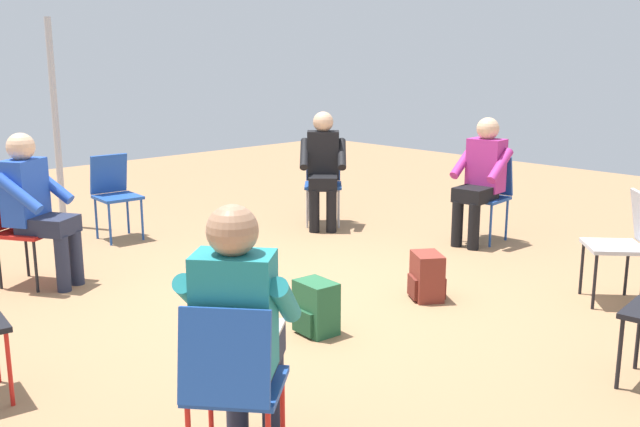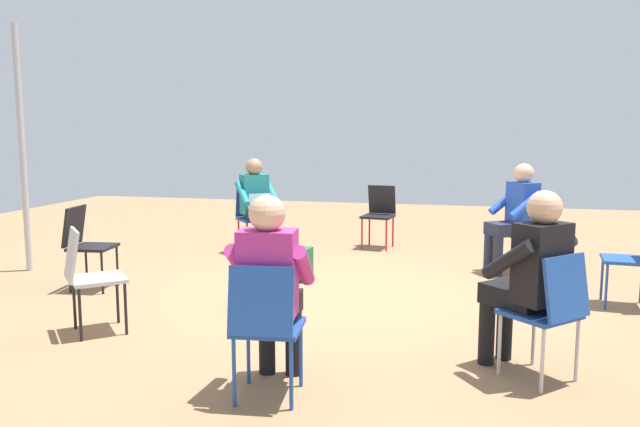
# 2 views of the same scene
# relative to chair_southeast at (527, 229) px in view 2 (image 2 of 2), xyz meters

# --- Properties ---
(ground_plane) EXTENTS (15.06, 15.06, 0.00)m
(ground_plane) POSITION_rel_chair_southeast_xyz_m (-1.40, 1.87, -0.50)
(ground_plane) COLOR #99704C
(chair_southeast) EXTENTS (0.56, 0.58, 0.85)m
(chair_southeast) POSITION_rel_chair_southeast_xyz_m (0.00, 0.00, 0.00)
(chair_southeast) COLOR red
(chair_southeast) RESTS_ON ground
(chair_northeast) EXTENTS (0.58, 0.58, 0.85)m
(chair_northeast) POSITION_rel_chair_southeast_xyz_m (0.46, 3.45, 0.00)
(chair_northeast) COLOR #1E4799
(chair_northeast) RESTS_ON ground
(chair_west) EXTENTS (0.47, 0.44, 0.85)m
(chair_west) POSITION_rel_chair_southeast_xyz_m (-3.95, 1.81, 0.00)
(chair_west) COLOR #1E4799
(chair_west) RESTS_ON ground
(chair_east) EXTENTS (0.49, 0.45, 0.85)m
(chair_east) POSITION_rel_chair_southeast_xyz_m (1.10, 1.84, 0.00)
(chair_east) COLOR black
(chair_east) RESTS_ON ground
(chair_southwest) EXTENTS (0.58, 0.58, 0.85)m
(chair_southwest) POSITION_rel_chair_southeast_xyz_m (-3.26, 0.15, 0.00)
(chair_southwest) COLOR #1E4799
(chair_southwest) RESTS_ON ground
(chair_northwest) EXTENTS (0.58, 0.59, 0.85)m
(chair_northwest) POSITION_rel_chair_southeast_xyz_m (-3.07, 3.57, 0.00)
(chair_northwest) COLOR #B7B7BC
(chair_northwest) RESTS_ON ground
(chair_south) EXTENTS (0.43, 0.47, 0.85)m
(chair_south) POSITION_rel_chair_southeast_xyz_m (-1.27, -0.83, 0.00)
(chair_south) COLOR #1E4799
(chair_south) RESTS_ON ground
(chair_north) EXTENTS (0.44, 0.48, 0.85)m
(chair_north) POSITION_rel_chair_southeast_xyz_m (-1.85, 4.42, 0.00)
(chair_north) COLOR black
(chair_north) RESTS_ON ground
(person_with_laptop) EXTENTS (0.64, 0.63, 1.24)m
(person_with_laptop) POSITION_rel_chair_southeast_xyz_m (0.33, 3.34, 0.20)
(person_with_laptop) COLOR #23283D
(person_with_laptop) RESTS_ON ground
(person_in_black) EXTENTS (0.63, 0.63, 1.24)m
(person_in_black) POSITION_rel_chair_southeast_xyz_m (-3.15, 0.26, 0.20)
(person_in_black) COLOR black
(person_in_black) RESTS_ON ground
(person_in_blue) EXTENTS (0.62, 0.63, 1.24)m
(person_in_blue) POSITION_rel_chair_southeast_xyz_m (-0.09, 0.14, 0.20)
(person_in_blue) COLOR #23283D
(person_in_blue) RESTS_ON ground
(person_in_magenta) EXTENTS (0.55, 0.53, 1.24)m
(person_in_magenta) POSITION_rel_chair_southeast_xyz_m (-3.78, 1.83, 0.20)
(person_in_magenta) COLOR black
(person_in_magenta) RESTS_ON ground
(backpack_near_laptop_user) EXTENTS (0.27, 0.30, 0.36)m
(backpack_near_laptop_user) POSITION_rel_chair_southeast_xyz_m (-1.00, 2.42, -0.34)
(backpack_near_laptop_user) COLOR #235B38
(backpack_near_laptop_user) RESTS_ON ground
(backpack_by_empty_chair) EXTENTS (0.32, 0.34, 0.36)m
(backpack_by_empty_chair) POSITION_rel_chair_southeast_xyz_m (-2.08, 2.51, -0.34)
(backpack_by_empty_chair) COLOR maroon
(backpack_by_empty_chair) RESTS_ON ground
(tent_pole_far) EXTENTS (0.07, 0.07, 2.78)m
(tent_pole_far) POSITION_rel_chair_southeast_xyz_m (-1.26, 5.57, 0.89)
(tent_pole_far) COLOR #B2B2B7
(tent_pole_far) RESTS_ON ground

